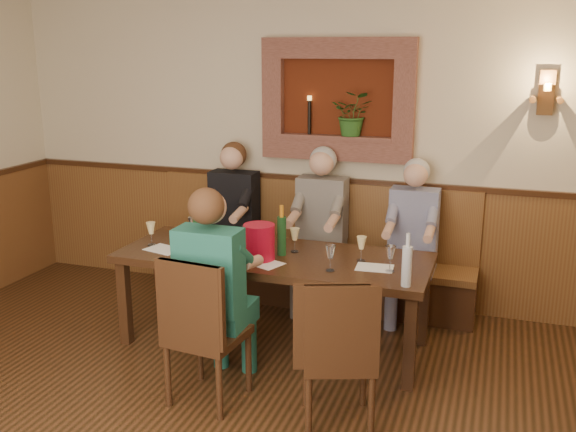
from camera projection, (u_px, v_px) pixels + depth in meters
name	position (u px, v px, depth m)	size (l,w,h in m)	color
room_shell	(136.00, 138.00, 2.96)	(6.04, 6.04, 2.82)	beige
wainscoting	(151.00, 391.00, 3.29)	(6.02, 6.02, 1.15)	brown
wall_niche	(341.00, 105.00, 5.61)	(1.36, 0.30, 1.06)	#4E1B0B
wall_sconce	(546.00, 94.00, 5.04)	(0.25, 0.20, 0.35)	brown
dining_table	(274.00, 263.00, 4.97)	(2.40, 0.90, 0.75)	black
bench	(309.00, 267.00, 5.92)	(3.00, 0.45, 1.11)	#381E0F
chair_near_left	(207.00, 359.00, 4.24)	(0.50, 0.50, 1.03)	black
chair_near_right	(338.00, 382.00, 3.97)	(0.56, 0.56, 0.99)	black
person_bench_left	(231.00, 234.00, 5.98)	(0.44, 0.53, 1.46)	black
person_bench_mid	(319.00, 243.00, 5.71)	(0.43, 0.53, 1.46)	#575250
person_bench_right	(411.00, 255.00, 5.47)	(0.41, 0.50, 1.40)	navy
person_chair_front	(217.00, 308.00, 4.31)	(0.43, 0.53, 1.45)	#19545A
spittoon_bucket	(259.00, 242.00, 4.80)	(0.24, 0.24, 0.27)	#BB0B27
wine_bottle_green_a	(282.00, 235.00, 4.89)	(0.08, 0.08, 0.39)	#19471E
wine_bottle_green_b	(198.00, 223.00, 5.16)	(0.11, 0.11, 0.43)	#19471E
water_bottle	(407.00, 265.00, 4.25)	(0.09, 0.09, 0.37)	silver
tasting_sheet_a	(164.00, 249.00, 5.06)	(0.28, 0.20, 0.00)	white
tasting_sheet_b	(263.00, 263.00, 4.74)	(0.28, 0.20, 0.00)	white
tasting_sheet_c	(375.00, 268.00, 4.64)	(0.27, 0.19, 0.00)	white
tasting_sheet_d	(203.00, 257.00, 4.87)	(0.25, 0.18, 0.00)	white
wine_glass_0	(330.00, 258.00, 4.55)	(0.08, 0.08, 0.19)	white
wine_glass_1	(390.00, 259.00, 4.54)	(0.08, 0.08, 0.19)	white
wine_glass_2	(247.00, 236.00, 5.08)	(0.08, 0.08, 0.19)	white
wine_glass_3	(361.00, 249.00, 4.76)	(0.08, 0.08, 0.19)	#E2CC87
wine_glass_4	(151.00, 234.00, 5.14)	(0.08, 0.08, 0.19)	#E2CC87
wine_glass_5	(204.00, 241.00, 4.94)	(0.08, 0.08, 0.19)	#E2CC87
wine_glass_6	(295.00, 240.00, 4.98)	(0.08, 0.08, 0.19)	#E2CC87
wine_glass_7	(193.00, 228.00, 5.30)	(0.08, 0.08, 0.19)	white
wine_glass_8	(262.00, 249.00, 4.76)	(0.08, 0.08, 0.19)	#E2CC87
wine_glass_9	(225.00, 253.00, 4.68)	(0.08, 0.08, 0.19)	#E2CC87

